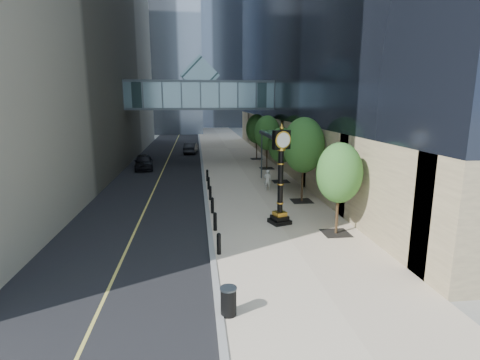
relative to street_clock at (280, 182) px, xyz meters
name	(u,v)px	position (x,y,z in m)	size (l,w,h in m)	color
ground	(282,261)	(-1.01, -4.97, -2.45)	(320.00, 320.00, 0.00)	gray
road	(173,149)	(-8.01, 35.03, -2.44)	(8.00, 180.00, 0.02)	black
sidewalk	(227,148)	(-0.01, 35.03, -2.42)	(8.00, 180.00, 0.06)	beige
curb	(200,149)	(-4.01, 35.03, -2.41)	(0.25, 180.00, 0.07)	gray
distant_tower_c	(186,23)	(-7.01, 115.03, 30.05)	(22.00, 22.00, 65.00)	#9BABC3
skywalk	(200,93)	(-4.01, 23.03, 5.26)	(17.00, 4.20, 5.80)	#476F72
entrance_canopy	(286,136)	(2.47, 9.03, 1.74)	(3.00, 8.00, 4.38)	#383F44
bollard_row	(211,199)	(-3.71, 4.03, -1.94)	(0.20, 16.20, 0.90)	black
street_trees	(281,140)	(2.59, 11.42, 1.18)	(2.82, 28.46, 5.79)	black
street_clock	(280,182)	(0.00, 0.00, 0.00)	(1.31, 1.31, 5.51)	black
trash_bin	(228,302)	(-3.71, -8.94, -1.94)	(0.52, 0.52, 0.90)	black
pedestrian	(268,180)	(0.85, 8.01, -1.57)	(0.59, 0.39, 1.63)	beige
car_near	(144,162)	(-9.98, 18.81, -1.67)	(1.80, 4.47, 1.52)	black
car_far	(191,148)	(-5.30, 30.38, -1.72)	(1.50, 4.30, 1.42)	black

